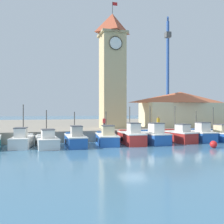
{
  "coord_description": "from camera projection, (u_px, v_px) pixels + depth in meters",
  "views": [
    {
      "loc": [
        -8.13,
        -22.81,
        3.73
      ],
      "look_at": [
        0.64,
        9.55,
        3.5
      ],
      "focal_mm": 42.0,
      "sensor_mm": 36.0,
      "label": 1
    }
  ],
  "objects": [
    {
      "name": "ground_plane",
      "position": [
        132.0,
        151.0,
        24.17
      ],
      "size": [
        300.0,
        300.0,
        0.0
      ],
      "primitive_type": "plane",
      "color": "teal"
    },
    {
      "name": "port_crane_near",
      "position": [
        168.0,
        82.0,
        50.65
      ],
      "size": [
        4.66,
        8.37,
        20.55
      ],
      "color": "navy",
      "rests_on": "quay_wharf"
    },
    {
      "name": "fishing_boat_end_right",
      "position": [
        217.0,
        135.0,
        32.12
      ],
      "size": [
        2.54,
        4.86,
        4.11
      ],
      "color": "#2356A8",
      "rests_on": "ground"
    },
    {
      "name": "fishing_boat_far_right",
      "position": [
        199.0,
        135.0,
        31.59
      ],
      "size": [
        2.23,
        5.01,
        3.62
      ],
      "color": "#2356A8",
      "rests_on": "ground"
    },
    {
      "name": "fishing_boat_center",
      "position": [
        107.0,
        138.0,
        28.45
      ],
      "size": [
        2.61,
        5.39,
        3.58
      ],
      "color": "#2356A8",
      "rests_on": "ground"
    },
    {
      "name": "fishing_boat_mid_left",
      "position": [
        75.0,
        139.0,
        26.96
      ],
      "size": [
        1.95,
        5.06,
        3.56
      ],
      "color": "#2356A8",
      "rests_on": "ground"
    },
    {
      "name": "fishing_boat_left_outer",
      "position": [
        22.0,
        140.0,
        26.34
      ],
      "size": [
        2.38,
        4.63,
        4.33
      ],
      "color": "silver",
      "rests_on": "ground"
    },
    {
      "name": "warehouse_right",
      "position": [
        180.0,
        109.0,
        39.67
      ],
      "size": [
        11.91,
        5.6,
        5.23
      ],
      "color": "beige",
      "rests_on": "quay_wharf"
    },
    {
      "name": "clock_tower",
      "position": [
        112.0,
        68.0,
        35.74
      ],
      "size": [
        3.58,
        3.58,
        17.24
      ],
      "color": "tan",
      "rests_on": "quay_wharf"
    },
    {
      "name": "fishing_boat_mid_right",
      "position": [
        131.0,
        137.0,
        28.74
      ],
      "size": [
        2.19,
        5.21,
        4.14
      ],
      "color": "#AD2823",
      "rests_on": "ground"
    },
    {
      "name": "quay_wharf",
      "position": [
        85.0,
        126.0,
        50.75
      ],
      "size": [
        120.0,
        40.0,
        1.29
      ],
      "primitive_type": "cube",
      "color": "gray",
      "rests_on": "ground"
    },
    {
      "name": "fishing_boat_left_inner",
      "position": [
        47.0,
        141.0,
        26.13
      ],
      "size": [
        2.36,
        4.86,
        3.74
      ],
      "color": "silver",
      "rests_on": "ground"
    },
    {
      "name": "dock_worker_along_quay",
      "position": [
        158.0,
        122.0,
        34.11
      ],
      "size": [
        0.34,
        0.22,
        1.62
      ],
      "color": "#33333D",
      "rests_on": "quay_wharf"
    },
    {
      "name": "fishing_boat_right_inner",
      "position": [
        153.0,
        136.0,
        29.42
      ],
      "size": [
        2.35,
        5.23,
        4.24
      ],
      "color": "#2356A8",
      "rests_on": "ground"
    },
    {
      "name": "mooring_buoy",
      "position": [
        213.0,
        144.0,
        25.82
      ],
      "size": [
        0.71,
        0.71,
        0.71
      ],
      "primitive_type": "sphere",
      "color": "red",
      "rests_on": "ground"
    },
    {
      "name": "fishing_boat_right_outer",
      "position": [
        178.0,
        135.0,
        30.68
      ],
      "size": [
        2.75,
        4.99,
        4.19
      ],
      "color": "#AD2823",
      "rests_on": "ground"
    },
    {
      "name": "dock_worker_near_tower",
      "position": [
        104.0,
        123.0,
        31.94
      ],
      "size": [
        0.34,
        0.22,
        1.62
      ],
      "color": "#33333D",
      "rests_on": "quay_wharf"
    }
  ]
}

